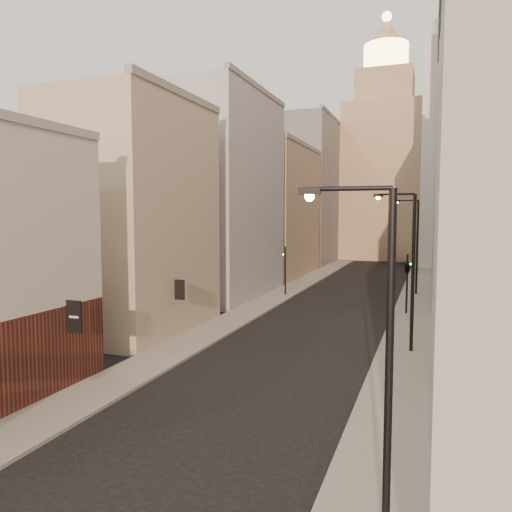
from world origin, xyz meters
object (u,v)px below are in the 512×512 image
(clock_tower, at_px, (384,163))
(white_tower, at_px, (450,146))
(streetlamp_mid, at_px, (409,262))
(streetlamp_near, at_px, (380,346))
(traffic_light_right, at_px, (407,267))
(traffic_light_left, at_px, (285,263))
(streetlamp_far, at_px, (415,241))

(clock_tower, bearing_deg, white_tower, -51.84)
(streetlamp_mid, bearing_deg, streetlamp_near, -87.46)
(streetlamp_near, height_order, traffic_light_right, streetlamp_near)
(clock_tower, relative_size, traffic_light_left, 8.98)
(clock_tower, xyz_separation_m, traffic_light_left, (-4.96, -48.25, -14.29))
(traffic_light_left, height_order, traffic_light_right, same)
(streetlamp_mid, xyz_separation_m, streetlamp_far, (-0.40, 22.27, 0.12))
(clock_tower, height_order, streetlamp_near, clock_tower)
(white_tower, bearing_deg, clock_tower, 128.16)
(clock_tower, distance_m, streetlamp_near, 85.46)
(white_tower, xyz_separation_m, streetlamp_far, (-3.74, -29.49, -13.08))
(streetlamp_near, bearing_deg, traffic_light_left, 106.15)
(streetlamp_mid, bearing_deg, white_tower, 88.41)
(white_tower, distance_m, streetlamp_far, 32.48)
(traffic_light_right, bearing_deg, streetlamp_near, 99.87)
(streetlamp_near, xyz_separation_m, streetlamp_far, (-0.53, 40.69, 0.44))
(streetlamp_near, relative_size, traffic_light_left, 1.78)
(streetlamp_far, height_order, traffic_light_left, streetlamp_far)
(streetlamp_near, bearing_deg, streetlamp_far, 87.36)
(clock_tower, xyz_separation_m, streetlamp_near, (7.79, -84.18, -12.55))
(streetlamp_far, bearing_deg, white_tower, 64.05)
(streetlamp_far, xyz_separation_m, traffic_light_right, (-0.19, -10.61, -1.60))
(white_tower, bearing_deg, traffic_light_left, -114.99)
(white_tower, xyz_separation_m, streetlamp_mid, (-3.34, -51.76, -13.20))
(traffic_light_left, distance_m, traffic_light_right, 13.39)
(white_tower, height_order, streetlamp_far, white_tower)
(streetlamp_far, bearing_deg, traffic_light_left, -177.46)
(streetlamp_near, xyz_separation_m, traffic_light_right, (-0.73, 30.08, -1.16))
(streetlamp_near, bearing_deg, white_tower, 83.99)
(streetlamp_mid, xyz_separation_m, traffic_light_right, (-0.59, 11.66, -1.48))
(streetlamp_mid, distance_m, traffic_light_right, 11.77)
(clock_tower, bearing_deg, traffic_light_left, -95.87)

